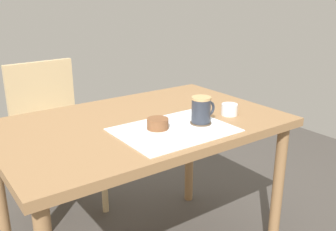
{
  "coord_description": "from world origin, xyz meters",
  "views": [
    {
      "loc": [
        -0.77,
        -1.27,
        1.23
      ],
      "look_at": [
        0.04,
        -0.14,
        0.77
      ],
      "focal_mm": 40.0,
      "sensor_mm": 36.0,
      "label": 1
    }
  ],
  "objects_px": {
    "wooden_chair": "(53,131)",
    "pastry_plate": "(158,130)",
    "sugar_bowl": "(229,109)",
    "coffee_mug": "(202,110)",
    "pastry": "(158,124)",
    "dining_table": "(141,138)"
  },
  "relations": [
    {
      "from": "pastry",
      "to": "sugar_bowl",
      "type": "xyz_separation_m",
      "value": [
        0.37,
        -0.0,
        -0.01
      ]
    },
    {
      "from": "wooden_chair",
      "to": "sugar_bowl",
      "type": "relative_size",
      "value": 12.17
    },
    {
      "from": "sugar_bowl",
      "to": "pastry_plate",
      "type": "bearing_deg",
      "value": 179.42
    },
    {
      "from": "pastry_plate",
      "to": "sugar_bowl",
      "type": "relative_size",
      "value": 2.02
    },
    {
      "from": "wooden_chair",
      "to": "pastry_plate",
      "type": "relative_size",
      "value": 6.03
    },
    {
      "from": "pastry_plate",
      "to": "sugar_bowl",
      "type": "xyz_separation_m",
      "value": [
        0.37,
        -0.0,
        0.02
      ]
    },
    {
      "from": "pastry",
      "to": "coffee_mug",
      "type": "bearing_deg",
      "value": -6.87
    },
    {
      "from": "dining_table",
      "to": "wooden_chair",
      "type": "bearing_deg",
      "value": 100.72
    },
    {
      "from": "coffee_mug",
      "to": "wooden_chair",
      "type": "bearing_deg",
      "value": 108.89
    },
    {
      "from": "wooden_chair",
      "to": "dining_table",
      "type": "bearing_deg",
      "value": 98.06
    },
    {
      "from": "dining_table",
      "to": "wooden_chair",
      "type": "relative_size",
      "value": 1.37
    },
    {
      "from": "wooden_chair",
      "to": "pastry",
      "type": "height_order",
      "value": "wooden_chair"
    },
    {
      "from": "wooden_chair",
      "to": "pastry",
      "type": "relative_size",
      "value": 10.34
    },
    {
      "from": "dining_table",
      "to": "sugar_bowl",
      "type": "distance_m",
      "value": 0.4
    },
    {
      "from": "wooden_chair",
      "to": "pastry",
      "type": "xyz_separation_m",
      "value": [
        0.12,
        -0.9,
        0.28
      ]
    },
    {
      "from": "dining_table",
      "to": "pastry_plate",
      "type": "bearing_deg",
      "value": -97.55
    },
    {
      "from": "dining_table",
      "to": "pastry_plate",
      "type": "distance_m",
      "value": 0.18
    },
    {
      "from": "pastry_plate",
      "to": "pastry",
      "type": "relative_size",
      "value": 1.71
    },
    {
      "from": "pastry_plate",
      "to": "sugar_bowl",
      "type": "height_order",
      "value": "sugar_bowl"
    },
    {
      "from": "wooden_chair",
      "to": "sugar_bowl",
      "type": "height_order",
      "value": "wooden_chair"
    },
    {
      "from": "wooden_chair",
      "to": "coffee_mug",
      "type": "bearing_deg",
      "value": 106.22
    },
    {
      "from": "pastry_plate",
      "to": "coffee_mug",
      "type": "distance_m",
      "value": 0.2
    }
  ]
}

